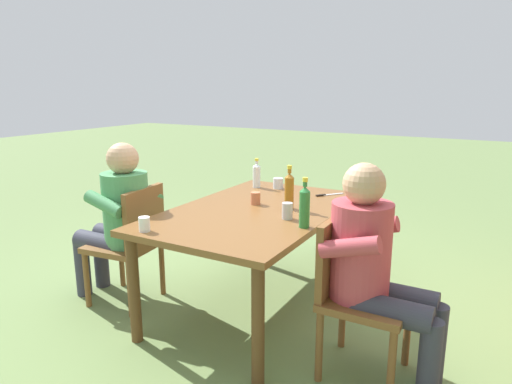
{
  "coord_description": "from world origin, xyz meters",
  "views": [
    {
      "loc": [
        2.62,
        1.47,
        1.56
      ],
      "look_at": [
        0.0,
        0.0,
        0.85
      ],
      "focal_mm": 31.9,
      "sensor_mm": 36.0,
      "label": 1
    }
  ],
  "objects_px": {
    "bottle_amber": "(289,190)",
    "person_in_white_shirt": "(118,215)",
    "cup_terracotta": "(256,198)",
    "person_in_plaid_shirt": "(375,263)",
    "cup_white": "(144,224)",
    "dining_table": "(256,220)",
    "chair_far_right": "(353,288)",
    "bottle_clear": "(257,175)",
    "cup_steel": "(287,211)",
    "bottle_green": "(305,206)",
    "chair_near_right": "(132,239)",
    "cup_glass": "(278,183)",
    "table_knife": "(328,195)",
    "backpack_by_near_side": "(339,234)"
  },
  "relations": [
    {
      "from": "cup_terracotta",
      "to": "table_knife",
      "type": "relative_size",
      "value": 0.43
    },
    {
      "from": "person_in_white_shirt",
      "to": "bottle_clear",
      "type": "xyz_separation_m",
      "value": [
        -0.96,
        0.6,
        0.18
      ]
    },
    {
      "from": "chair_near_right",
      "to": "chair_far_right",
      "type": "distance_m",
      "value": 1.62
    },
    {
      "from": "bottle_amber",
      "to": "person_in_white_shirt",
      "type": "bearing_deg",
      "value": -66.18
    },
    {
      "from": "dining_table",
      "to": "cup_terracotta",
      "type": "relative_size",
      "value": 18.84
    },
    {
      "from": "table_knife",
      "to": "backpack_by_near_side",
      "type": "bearing_deg",
      "value": -169.28
    },
    {
      "from": "chair_far_right",
      "to": "bottle_green",
      "type": "xyz_separation_m",
      "value": [
        -0.16,
        -0.36,
        0.38
      ]
    },
    {
      "from": "chair_near_right",
      "to": "cup_glass",
      "type": "relative_size",
      "value": 10.05
    },
    {
      "from": "chair_near_right",
      "to": "backpack_by_near_side",
      "type": "bearing_deg",
      "value": 150.18
    },
    {
      "from": "cup_glass",
      "to": "backpack_by_near_side",
      "type": "relative_size",
      "value": 0.22
    },
    {
      "from": "chair_near_right",
      "to": "dining_table",
      "type": "bearing_deg",
      "value": 114.15
    },
    {
      "from": "bottle_clear",
      "to": "cup_glass",
      "type": "bearing_deg",
      "value": 106.42
    },
    {
      "from": "bottle_amber",
      "to": "table_knife",
      "type": "relative_size",
      "value": 1.49
    },
    {
      "from": "dining_table",
      "to": "table_knife",
      "type": "distance_m",
      "value": 0.69
    },
    {
      "from": "cup_glass",
      "to": "chair_near_right",
      "type": "bearing_deg",
      "value": -33.24
    },
    {
      "from": "person_in_white_shirt",
      "to": "dining_table",
      "type": "bearing_deg",
      "value": 112.06
    },
    {
      "from": "person_in_plaid_shirt",
      "to": "backpack_by_near_side",
      "type": "distance_m",
      "value": 1.92
    },
    {
      "from": "dining_table",
      "to": "bottle_amber",
      "type": "distance_m",
      "value": 0.31
    },
    {
      "from": "person_in_plaid_shirt",
      "to": "table_knife",
      "type": "distance_m",
      "value": 1.18
    },
    {
      "from": "chair_far_right",
      "to": "person_in_plaid_shirt",
      "type": "height_order",
      "value": "person_in_plaid_shirt"
    },
    {
      "from": "bottle_green",
      "to": "chair_near_right",
      "type": "bearing_deg",
      "value": -83.3
    },
    {
      "from": "person_in_plaid_shirt",
      "to": "cup_steel",
      "type": "bearing_deg",
      "value": -112.7
    },
    {
      "from": "dining_table",
      "to": "bottle_clear",
      "type": "bearing_deg",
      "value": -151.11
    },
    {
      "from": "bottle_clear",
      "to": "table_knife",
      "type": "distance_m",
      "value": 0.62
    },
    {
      "from": "chair_near_right",
      "to": "cup_steel",
      "type": "bearing_deg",
      "value": 103.08
    },
    {
      "from": "bottle_green",
      "to": "cup_glass",
      "type": "height_order",
      "value": "bottle_green"
    },
    {
      "from": "person_in_white_shirt",
      "to": "bottle_clear",
      "type": "relative_size",
      "value": 4.85
    },
    {
      "from": "dining_table",
      "to": "bottle_clear",
      "type": "height_order",
      "value": "bottle_clear"
    },
    {
      "from": "bottle_amber",
      "to": "person_in_plaid_shirt",
      "type": "bearing_deg",
      "value": 55.97
    },
    {
      "from": "dining_table",
      "to": "chair_far_right",
      "type": "height_order",
      "value": "chair_far_right"
    },
    {
      "from": "backpack_by_near_side",
      "to": "chair_far_right",
      "type": "bearing_deg",
      "value": 21.25
    },
    {
      "from": "person_in_plaid_shirt",
      "to": "cup_white",
      "type": "distance_m",
      "value": 1.31
    },
    {
      "from": "chair_far_right",
      "to": "person_in_white_shirt",
      "type": "bearing_deg",
      "value": -90.01
    },
    {
      "from": "chair_near_right",
      "to": "cup_terracotta",
      "type": "relative_size",
      "value": 9.88
    },
    {
      "from": "chair_far_right",
      "to": "bottle_green",
      "type": "relative_size",
      "value": 2.87
    },
    {
      "from": "cup_steel",
      "to": "cup_glass",
      "type": "bearing_deg",
      "value": -149.57
    },
    {
      "from": "chair_far_right",
      "to": "dining_table",
      "type": "bearing_deg",
      "value": -114.7
    },
    {
      "from": "bottle_amber",
      "to": "cup_steel",
      "type": "xyz_separation_m",
      "value": [
        0.23,
        0.1,
        -0.08
      ]
    },
    {
      "from": "person_in_plaid_shirt",
      "to": "bottle_amber",
      "type": "relative_size",
      "value": 3.9
    },
    {
      "from": "person_in_plaid_shirt",
      "to": "cup_white",
      "type": "bearing_deg",
      "value": -73.63
    },
    {
      "from": "bottle_clear",
      "to": "cup_steel",
      "type": "relative_size",
      "value": 2.31
    },
    {
      "from": "person_in_white_shirt",
      "to": "cup_terracotta",
      "type": "relative_size",
      "value": 13.38
    },
    {
      "from": "bottle_green",
      "to": "cup_terracotta",
      "type": "bearing_deg",
      "value": -122.21
    },
    {
      "from": "cup_white",
      "to": "chair_far_right",
      "type": "bearing_deg",
      "value": 107.84
    },
    {
      "from": "chair_near_right",
      "to": "cup_glass",
      "type": "distance_m",
      "value": 1.24
    },
    {
      "from": "cup_white",
      "to": "person_in_plaid_shirt",
      "type": "bearing_deg",
      "value": 106.37
    },
    {
      "from": "cup_terracotta",
      "to": "bottle_amber",
      "type": "bearing_deg",
      "value": 92.07
    },
    {
      "from": "person_in_white_shirt",
      "to": "bottle_clear",
      "type": "bearing_deg",
      "value": 148.33
    },
    {
      "from": "person_in_plaid_shirt",
      "to": "cup_terracotta",
      "type": "height_order",
      "value": "person_in_plaid_shirt"
    },
    {
      "from": "chair_near_right",
      "to": "bottle_clear",
      "type": "distance_m",
      "value": 1.13
    }
  ]
}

